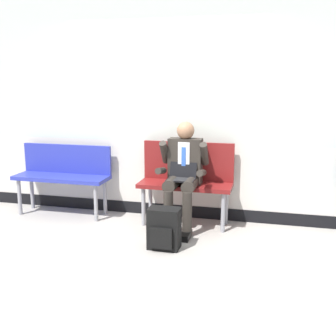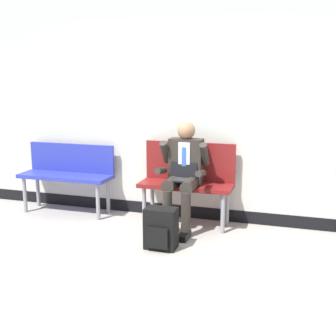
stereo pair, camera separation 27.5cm
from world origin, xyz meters
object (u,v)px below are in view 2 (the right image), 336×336
Objects in this scene: bench_with_person at (188,177)px; backpack at (161,229)px; person_seated at (183,172)px; bench_empty at (68,171)px.

bench_with_person is 2.57× the size of backpack.
backpack is at bearing -93.73° from bench_with_person.
person_seated is at bearing 85.12° from backpack.
bench_empty is 1.68m from person_seated.
person_seated is 2.89× the size of backpack.
bench_with_person is 1.66m from bench_empty.
bench_empty is 2.83× the size of backpack.
person_seated reaches higher than bench_empty.
bench_empty is at bearing -179.69° from bench_with_person.
person_seated is (0.00, -0.21, 0.10)m from bench_with_person.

